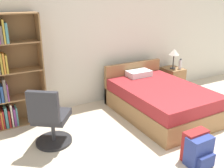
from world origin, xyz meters
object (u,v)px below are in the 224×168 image
at_px(nightstand, 172,80).
at_px(backpack_red, 195,146).
at_px(table_lamp, 174,53).
at_px(water_bottle, 180,64).
at_px(backpack_blue, 199,152).
at_px(bookshelf, 9,72).
at_px(office_chair, 50,120).
at_px(bed, 159,99).

distance_m(nightstand, backpack_red, 2.67).
distance_m(table_lamp, water_bottle, 0.31).
bearing_deg(backpack_blue, bookshelf, 129.38).
bearing_deg(water_bottle, office_chair, -167.01).
xyz_separation_m(nightstand, backpack_red, (-1.54, -2.18, -0.08)).
height_order(bed, water_bottle, bed).
bearing_deg(water_bottle, backpack_blue, -127.51).
height_order(table_lamp, backpack_blue, table_lamp).
height_order(table_lamp, water_bottle, table_lamp).
xyz_separation_m(water_bottle, backpack_red, (-1.64, -2.07, -0.47)).
bearing_deg(bed, backpack_red, -109.12).
distance_m(nightstand, backpack_blue, 2.77).
relative_size(nightstand, backpack_blue, 1.40).
height_order(office_chair, backpack_blue, office_chair).
relative_size(bed, office_chair, 2.06).
height_order(bookshelf, backpack_red, bookshelf).
relative_size(bookshelf, backpack_red, 4.36).
xyz_separation_m(bed, backpack_red, (-0.48, -1.39, -0.09)).
distance_m(water_bottle, backpack_blue, 2.78).
relative_size(office_chair, nightstand, 1.67).
height_order(bookshelf, backpack_blue, bookshelf).
relative_size(office_chair, water_bottle, 4.05).
height_order(office_chair, backpack_red, office_chair).
distance_m(nightstand, water_bottle, 0.43).
height_order(office_chair, water_bottle, office_chair).
bearing_deg(nightstand, bed, -143.12).
bearing_deg(bookshelf, backpack_red, -48.98).
distance_m(office_chair, backpack_blue, 2.15).
bearing_deg(table_lamp, nightstand, 33.00).
distance_m(table_lamp, backpack_red, 2.73).
height_order(backpack_red, backpack_blue, backpack_red).
bearing_deg(office_chair, table_lamp, 15.13).
bearing_deg(backpack_red, bookshelf, 131.02).
bearing_deg(table_lamp, backpack_red, -124.88).
bearing_deg(backpack_blue, nightstand, 55.53).
relative_size(office_chair, backpack_blue, 2.34).
bearing_deg(water_bottle, table_lamp, 144.56).
height_order(bookshelf, nightstand, bookshelf).
bearing_deg(office_chair, nightstand, 15.35).
height_order(bed, table_lamp, table_lamp).
distance_m(office_chair, nightstand, 3.29).
xyz_separation_m(table_lamp, backpack_red, (-1.51, -2.16, -0.74)).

